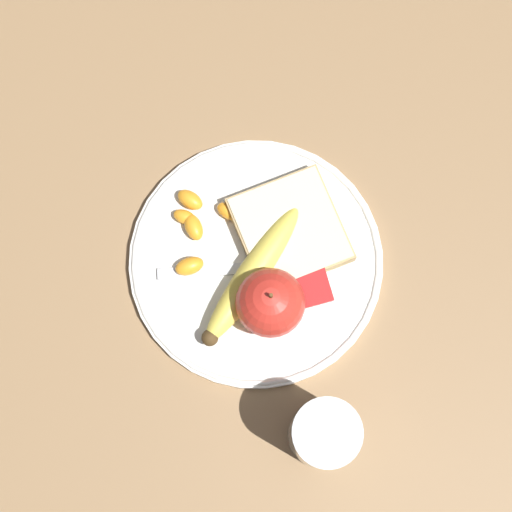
{
  "coord_description": "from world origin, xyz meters",
  "views": [
    {
      "loc": [
        0.2,
        -0.05,
        0.91
      ],
      "look_at": [
        0.0,
        0.0,
        0.03
      ],
      "focal_mm": 60.0,
      "sensor_mm": 36.0,
      "label": 1
    }
  ],
  "objects_px": {
    "juice_glass": "(323,434)",
    "apple": "(268,304)",
    "jam_packet": "(309,285)",
    "banana": "(253,275)",
    "plate": "(256,261)",
    "fork": "(259,269)",
    "bread_slice": "(290,230)"
  },
  "relations": [
    {
      "from": "plate",
      "to": "jam_packet",
      "type": "height_order",
      "value": "jam_packet"
    },
    {
      "from": "fork",
      "to": "banana",
      "type": "bearing_deg",
      "value": -131.45
    },
    {
      "from": "juice_glass",
      "to": "apple",
      "type": "height_order",
      "value": "juice_glass"
    },
    {
      "from": "banana",
      "to": "fork",
      "type": "distance_m",
      "value": 0.02
    },
    {
      "from": "bread_slice",
      "to": "jam_packet",
      "type": "distance_m",
      "value": 0.06
    },
    {
      "from": "bread_slice",
      "to": "jam_packet",
      "type": "xyz_separation_m",
      "value": [
        0.06,
        0.0,
        -0.0
      ]
    },
    {
      "from": "juice_glass",
      "to": "banana",
      "type": "xyz_separation_m",
      "value": [
        -0.18,
        -0.02,
        -0.02
      ]
    },
    {
      "from": "fork",
      "to": "juice_glass",
      "type": "bearing_deg",
      "value": -74.49
    },
    {
      "from": "plate",
      "to": "juice_glass",
      "type": "relative_size",
      "value": 2.54
    },
    {
      "from": "bread_slice",
      "to": "banana",
      "type": "bearing_deg",
      "value": -53.97
    },
    {
      "from": "apple",
      "to": "bread_slice",
      "type": "distance_m",
      "value": 0.09
    },
    {
      "from": "bread_slice",
      "to": "plate",
      "type": "bearing_deg",
      "value": -65.23
    },
    {
      "from": "plate",
      "to": "apple",
      "type": "xyz_separation_m",
      "value": [
        0.05,
        -0.0,
        0.04
      ]
    },
    {
      "from": "apple",
      "to": "bread_slice",
      "type": "xyz_separation_m",
      "value": [
        -0.07,
        0.05,
        -0.03
      ]
    },
    {
      "from": "apple",
      "to": "banana",
      "type": "height_order",
      "value": "apple"
    },
    {
      "from": "fork",
      "to": "bread_slice",
      "type": "bearing_deg",
      "value": 47.17
    },
    {
      "from": "apple",
      "to": "bread_slice",
      "type": "height_order",
      "value": "apple"
    },
    {
      "from": "juice_glass",
      "to": "bread_slice",
      "type": "relative_size",
      "value": 0.88
    },
    {
      "from": "plate",
      "to": "apple",
      "type": "height_order",
      "value": "apple"
    },
    {
      "from": "plate",
      "to": "banana",
      "type": "distance_m",
      "value": 0.03
    },
    {
      "from": "apple",
      "to": "jam_packet",
      "type": "bearing_deg",
      "value": 102.85
    },
    {
      "from": "plate",
      "to": "bread_slice",
      "type": "height_order",
      "value": "bread_slice"
    },
    {
      "from": "juice_glass",
      "to": "plate",
      "type": "bearing_deg",
      "value": -175.84
    },
    {
      "from": "bread_slice",
      "to": "juice_glass",
      "type": "bearing_deg",
      "value": -7.67
    },
    {
      "from": "juice_glass",
      "to": "apple",
      "type": "distance_m",
      "value": 0.14
    },
    {
      "from": "plate",
      "to": "juice_glass",
      "type": "distance_m",
      "value": 0.2
    },
    {
      "from": "apple",
      "to": "jam_packet",
      "type": "distance_m",
      "value": 0.06
    },
    {
      "from": "plate",
      "to": "juice_glass",
      "type": "bearing_deg",
      "value": 4.16
    },
    {
      "from": "banana",
      "to": "bread_slice",
      "type": "xyz_separation_m",
      "value": [
        -0.04,
        0.05,
        -0.01
      ]
    },
    {
      "from": "jam_packet",
      "to": "juice_glass",
      "type": "bearing_deg",
      "value": -12.03
    },
    {
      "from": "plate",
      "to": "bread_slice",
      "type": "bearing_deg",
      "value": 114.77
    },
    {
      "from": "juice_glass",
      "to": "apple",
      "type": "relative_size",
      "value": 1.33
    }
  ]
}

